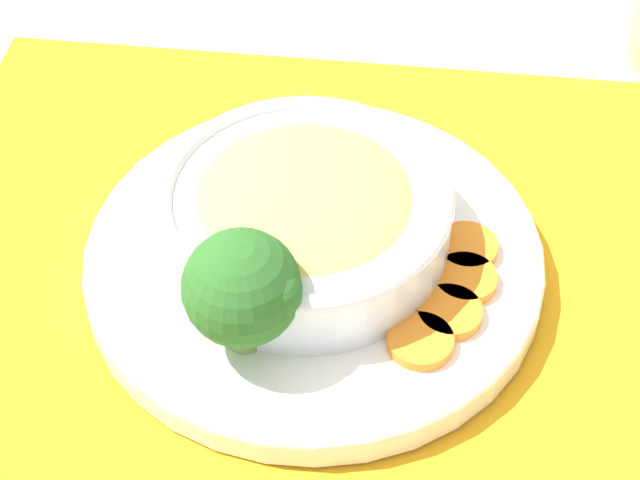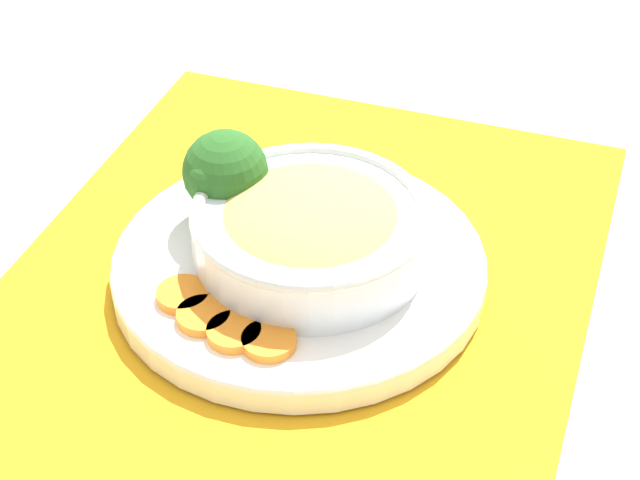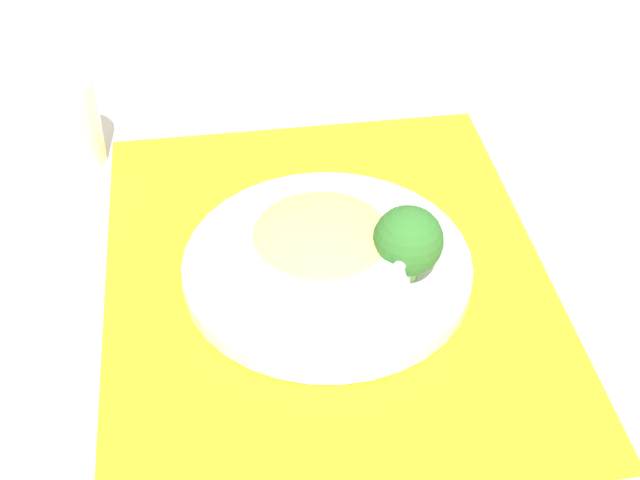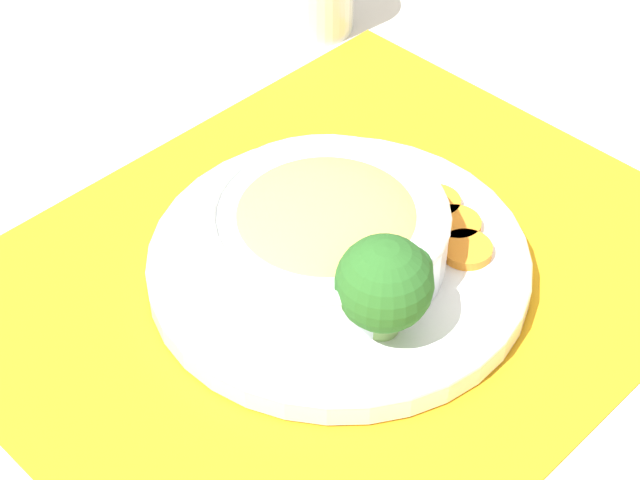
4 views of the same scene
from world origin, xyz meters
The scene contains 9 objects.
ground_plane centered at (0.00, 0.00, 0.00)m, with size 4.00×4.00×0.00m, color beige.
placemat centered at (0.00, 0.00, 0.00)m, with size 0.56×0.48×0.00m.
plate centered at (0.00, 0.00, 0.02)m, with size 0.27×0.27×0.02m.
bowl centered at (0.01, -0.01, 0.05)m, with size 0.17×0.17×0.05m.
broccoli_floret centered at (0.04, 0.06, 0.06)m, with size 0.06×0.06×0.07m.
carrot_slice_near centered at (-0.06, 0.07, 0.02)m, with size 0.04×0.04×0.01m.
carrot_slice_middle centered at (-0.08, 0.05, 0.02)m, with size 0.04×0.04×0.01m.
carrot_slice_far centered at (-0.09, 0.02, 0.02)m, with size 0.04×0.04×0.01m.
carrot_slice_extra centered at (-0.09, 0.00, 0.02)m, with size 0.04×0.04×0.01m.
Camera 2 is at (-0.58, -0.14, 0.51)m, focal length 60.00 mm.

